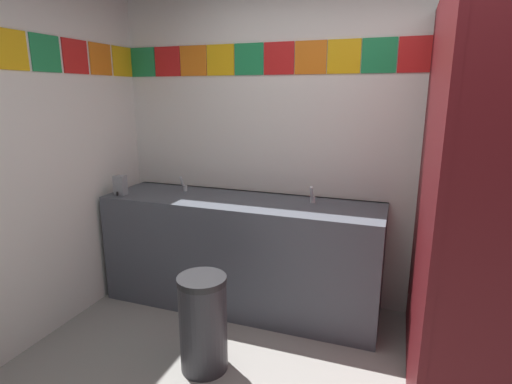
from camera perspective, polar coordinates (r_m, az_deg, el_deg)
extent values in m
cube|color=white|center=(3.18, 14.16, 8.59)|extent=(3.93, 0.08, 2.86)
cube|color=#1E8C4C|center=(3.79, -15.71, 17.23)|extent=(0.24, 0.01, 0.24)
cube|color=red|center=(3.66, -12.41, 17.56)|extent=(0.24, 0.01, 0.24)
cube|color=orange|center=(3.54, -8.86, 17.85)|extent=(0.24, 0.01, 0.24)
cube|color=yellow|center=(3.43, -5.05, 18.08)|extent=(0.24, 0.01, 0.24)
cube|color=#1E8C4C|center=(3.33, -1.01, 18.25)|extent=(0.24, 0.01, 0.24)
cube|color=red|center=(3.25, 3.26, 18.34)|extent=(0.24, 0.01, 0.24)
cube|color=orange|center=(3.19, 7.72, 18.33)|extent=(0.24, 0.01, 0.24)
cube|color=yellow|center=(3.15, 12.32, 18.21)|extent=(0.24, 0.01, 0.24)
cube|color=#1E8C4C|center=(3.12, 17.02, 17.97)|extent=(0.24, 0.01, 0.24)
cube|color=red|center=(3.12, 21.75, 17.62)|extent=(0.24, 0.01, 0.24)
cube|color=orange|center=(3.13, 26.44, 17.16)|extent=(0.24, 0.01, 0.24)
cube|color=yellow|center=(3.16, 31.04, 16.60)|extent=(0.24, 0.01, 0.24)
cube|color=yellow|center=(2.99, -31.40, 16.82)|extent=(0.01, 0.24, 0.24)
cube|color=#1E8C4C|center=(3.17, -27.57, 16.98)|extent=(0.01, 0.24, 0.24)
cube|color=red|center=(3.36, -24.15, 17.07)|extent=(0.01, 0.24, 0.24)
cube|color=orange|center=(3.56, -21.10, 17.10)|extent=(0.01, 0.24, 0.24)
cube|color=yellow|center=(3.76, -18.38, 17.09)|extent=(0.01, 0.24, 0.24)
cube|color=#4C515B|center=(3.28, -2.16, -8.62)|extent=(2.19, 0.61, 0.89)
cube|color=#4C515B|center=(3.41, -0.40, -0.57)|extent=(2.19, 0.03, 0.08)
cylinder|color=silver|center=(3.36, -11.09, -1.30)|extent=(0.34, 0.34, 0.10)
cylinder|color=silver|center=(2.97, 7.40, -3.19)|extent=(0.34, 0.34, 0.10)
cylinder|color=silver|center=(3.46, -9.97, 0.54)|extent=(0.04, 0.04, 0.05)
cylinder|color=silver|center=(3.40, -10.43, 1.51)|extent=(0.02, 0.06, 0.09)
cylinder|color=silver|center=(3.08, 8.02, -1.05)|extent=(0.04, 0.04, 0.05)
cylinder|color=silver|center=(3.02, 7.87, 0.01)|extent=(0.02, 0.06, 0.09)
cube|color=gray|center=(3.45, -18.63, 0.90)|extent=(0.09, 0.07, 0.16)
cylinder|color=black|center=(3.43, -19.01, -0.23)|extent=(0.02, 0.02, 0.03)
cube|color=maroon|center=(2.44, 23.03, -1.14)|extent=(0.04, 1.51, 2.23)
cylinder|color=silver|center=(1.70, 25.17, -3.63)|extent=(0.02, 0.02, 0.10)
cylinder|color=white|center=(3.05, 31.23, -17.79)|extent=(0.38, 0.38, 0.40)
torus|color=white|center=(2.95, 31.76, -14.19)|extent=(0.39, 0.39, 0.05)
cube|color=white|center=(3.07, 31.37, -9.83)|extent=(0.34, 0.17, 0.34)
cylinder|color=#333338|center=(2.66, -7.46, -18.28)|extent=(0.30, 0.30, 0.58)
cylinder|color=#262628|center=(2.50, -7.69, -12.24)|extent=(0.30, 0.30, 0.04)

